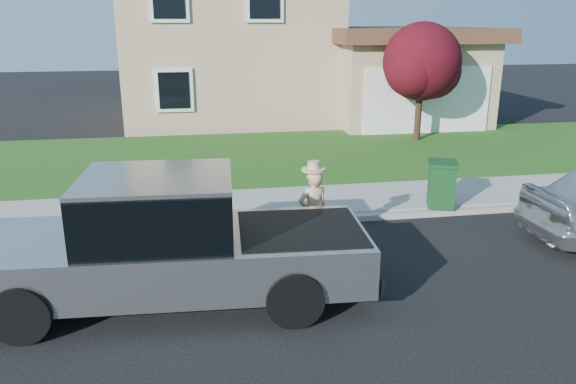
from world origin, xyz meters
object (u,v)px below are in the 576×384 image
(woman, at_px, (313,211))
(trash_bin, at_px, (442,183))
(ornamental_tree, at_px, (423,65))
(pickup_truck, at_px, (169,244))

(woman, bearing_deg, trash_bin, -165.82)
(trash_bin, bearing_deg, woman, -130.28)
(ornamental_tree, relative_size, trash_bin, 3.96)
(trash_bin, bearing_deg, pickup_truck, -130.54)
(woman, relative_size, trash_bin, 1.75)
(pickup_truck, xyz_separation_m, ornamental_tree, (7.86, 9.82, 1.65))
(pickup_truck, height_order, woman, pickup_truck)
(woman, height_order, trash_bin, woman)
(woman, xyz_separation_m, trash_bin, (3.17, 1.74, -0.16))
(pickup_truck, xyz_separation_m, trash_bin, (5.57, 3.02, -0.25))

